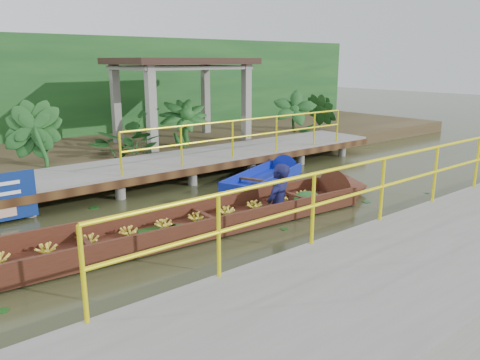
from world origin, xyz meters
TOP-DOWN VIEW (x-y plane):
  - ground at (0.00, 0.00)m, footprint 80.00×80.00m
  - land_strip at (0.00, 7.50)m, footprint 30.00×8.00m
  - far_dock at (0.02, 3.43)m, footprint 16.00×2.06m
  - near_dock at (1.00, -4.20)m, footprint 18.00×2.40m
  - pavilion at (3.00, 6.30)m, footprint 4.40×3.00m
  - foliage_backdrop at (0.00, 10.00)m, footprint 30.00×0.80m
  - vendor_boat at (-1.35, -0.16)m, footprint 11.43×1.97m
  - moored_blue_boat at (3.16, 1.82)m, footprint 3.49×2.08m
  - tropical_plants at (2.25, 5.30)m, footprint 14.24×1.24m

SIDE VIEW (x-z plane):
  - ground at x=0.00m, z-range 0.00..0.00m
  - moored_blue_boat at x=3.16m, z-range -0.26..0.55m
  - land_strip at x=0.00m, z-range 0.00..0.45m
  - vendor_boat at x=-1.35m, z-range -0.95..1.46m
  - near_dock at x=1.00m, z-range -0.56..1.16m
  - far_dock at x=0.02m, z-range -0.35..1.30m
  - tropical_plants at x=2.25m, z-range 0.45..1.99m
  - foliage_backdrop at x=0.00m, z-range 0.00..4.00m
  - pavilion at x=3.00m, z-range 1.32..4.32m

